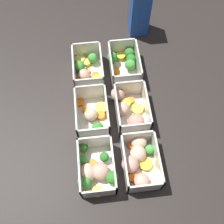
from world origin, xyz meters
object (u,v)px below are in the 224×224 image
object	(u,v)px
container_far_left	(125,64)
container_near_left	(87,69)
container_near_right	(95,169)
container_far_right	(139,160)
juice_carton	(140,10)
container_far_center	(129,109)
container_near_center	(93,115)

from	to	relation	value
container_far_left	container_near_left	bearing A→B (deg)	-87.76
container_near_right	container_far_right	size ratio (longest dim) A/B	0.99
container_far_left	juice_carton	distance (m)	0.20
container_near_left	container_near_right	bearing A→B (deg)	-0.40
container_far_left	container_far_center	xyz separation A→B (m)	(0.18, -0.01, -0.00)
container_near_left	juice_carton	bearing A→B (deg)	131.59
container_far_center	juice_carton	distance (m)	0.37
container_near_center	container_far_left	size ratio (longest dim) A/B	0.96
container_near_center	container_far_center	world-z (taller)	same
container_far_center	container_far_right	world-z (taller)	same
container_far_center	juice_carton	world-z (taller)	juice_carton
container_far_center	juice_carton	bearing A→B (deg)	166.52
container_near_center	container_near_right	size ratio (longest dim) A/B	0.92
container_near_left	container_far_left	world-z (taller)	same
container_near_right	container_far_left	xyz separation A→B (m)	(-0.36, 0.13, -0.00)
container_near_center	container_near_left	bearing A→B (deg)	-177.86
container_far_left	container_far_right	bearing A→B (deg)	-1.21
container_near_left	container_near_right	xyz separation A→B (m)	(0.35, -0.00, 0.00)
container_far_left	juice_carton	size ratio (longest dim) A/B	0.80
container_near_left	container_far_center	world-z (taller)	same
container_far_left	container_far_right	distance (m)	0.34
container_near_center	container_far_center	bearing A→B (deg)	93.42
container_far_left	container_far_center	size ratio (longest dim) A/B	0.94
container_near_left	container_far_left	bearing A→B (deg)	92.24
container_near_right	container_near_left	bearing A→B (deg)	179.60
container_near_left	container_far_right	distance (m)	0.36
container_near_center	juice_carton	world-z (taller)	juice_carton
container_far_right	container_near_center	bearing A→B (deg)	-143.53
container_near_left	container_near_right	distance (m)	0.35
container_far_right	juice_carton	world-z (taller)	juice_carton
container_near_left	container_near_right	size ratio (longest dim) A/B	0.94
container_near_center	container_far_left	distance (m)	0.22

